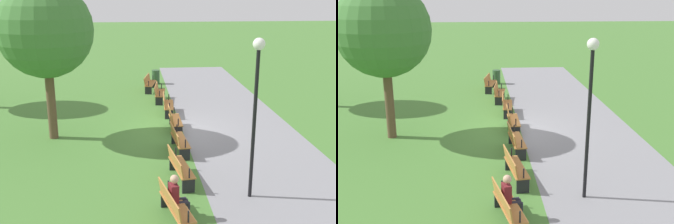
% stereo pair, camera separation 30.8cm
% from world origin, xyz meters
% --- Properties ---
extents(ground_plane, '(120.00, 120.00, 0.00)m').
position_xyz_m(ground_plane, '(0.00, 0.00, 0.00)').
color(ground_plane, '#477A33').
extents(path_paving, '(28.59, 4.71, 0.01)m').
position_xyz_m(path_paving, '(0.00, 2.64, 0.00)').
color(path_paving, gray).
rests_on(path_paving, ground).
extents(bench_0, '(1.81, 0.81, 0.89)m').
position_xyz_m(bench_0, '(-7.08, -0.78, 0.47)').
color(bench_0, '#B27538').
rests_on(bench_0, ground).
extents(bench_1, '(1.79, 0.70, 0.89)m').
position_xyz_m(bench_1, '(-4.74, -0.38, 0.47)').
color(bench_1, '#B27538').
rests_on(bench_1, ground).
extents(bench_2, '(1.77, 0.59, 0.89)m').
position_xyz_m(bench_2, '(-2.37, -0.15, 0.47)').
color(bench_2, '#B27538').
rests_on(bench_2, ground).
extents(bench_3, '(1.75, 0.47, 0.89)m').
position_xyz_m(bench_3, '(0.00, -0.07, 0.47)').
color(bench_3, '#B27538').
rests_on(bench_3, ground).
extents(bench_4, '(1.77, 0.59, 0.89)m').
position_xyz_m(bench_4, '(2.37, -0.15, 0.47)').
color(bench_4, '#B27538').
rests_on(bench_4, ground).
extents(bench_5, '(1.79, 0.70, 0.89)m').
position_xyz_m(bench_5, '(4.74, -0.38, 0.47)').
color(bench_5, '#B27538').
rests_on(bench_5, ground).
extents(bench_6, '(1.81, 0.81, 0.89)m').
position_xyz_m(bench_6, '(7.08, -0.78, 0.47)').
color(bench_6, '#B27538').
rests_on(bench_6, ground).
extents(person_seated, '(0.40, 0.57, 1.20)m').
position_xyz_m(person_seated, '(6.84, -0.68, 0.64)').
color(person_seated, maroon).
rests_on(person_seated, ground).
extents(tree_0, '(3.56, 3.56, 6.00)m').
position_xyz_m(tree_0, '(0.49, -4.89, 4.20)').
color(tree_0, brown).
rests_on(tree_0, ground).
extents(lamp_post, '(0.32, 0.32, 4.47)m').
position_xyz_m(lamp_post, '(5.89, 1.50, 3.06)').
color(lamp_post, black).
rests_on(lamp_post, ground).
extents(trash_bin, '(0.48, 0.48, 0.86)m').
position_xyz_m(trash_bin, '(-8.92, -0.30, 0.43)').
color(trash_bin, '#2D512D').
rests_on(trash_bin, ground).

